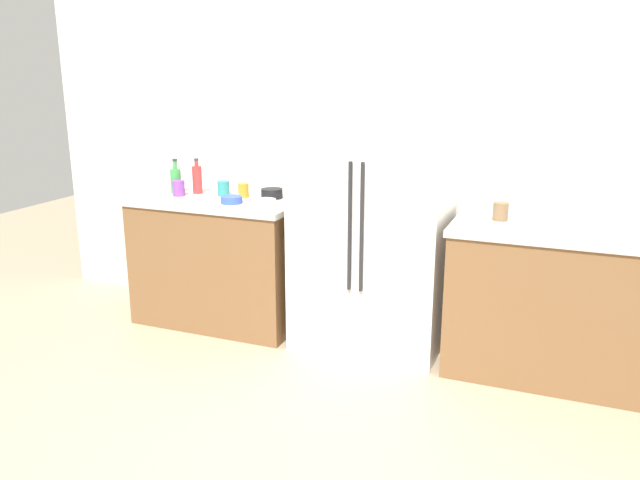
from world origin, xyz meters
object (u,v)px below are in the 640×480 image
(bowl_c, at_px, (232,200))
(cup_a, at_px, (244,190))
(cup_d, at_px, (224,188))
(refrigerator, at_px, (372,216))
(bottle_b, at_px, (176,180))
(bottle_a, at_px, (197,179))
(cup_c, at_px, (179,188))
(bowl_b, at_px, (265,203))
(bowl_a, at_px, (272,193))
(cup_b, at_px, (501,211))

(bowl_c, bearing_deg, cup_a, 95.84)
(cup_a, xyz_separation_m, cup_d, (-0.16, 0.00, 0.00))
(refrigerator, height_order, bottle_b, refrigerator)
(bottle_a, distance_m, cup_c, 0.16)
(cup_a, bearing_deg, bottle_b, -175.28)
(refrigerator, distance_m, cup_a, 0.98)
(bottle_a, distance_m, bowl_b, 0.69)
(bowl_a, bearing_deg, bowl_b, -73.66)
(refrigerator, distance_m, bowl_a, 0.79)
(cup_d, xyz_separation_m, bowl_b, (0.43, -0.21, -0.03))
(cup_a, distance_m, bowl_c, 0.21)
(bottle_a, bearing_deg, cup_c, -120.36)
(refrigerator, xyz_separation_m, cup_d, (-1.13, 0.08, 0.09))
(bottle_b, xyz_separation_m, cup_c, (0.08, -0.08, -0.04))
(refrigerator, relative_size, cup_c, 16.02)
(cup_b, xyz_separation_m, bowl_c, (-1.74, -0.17, -0.03))
(refrigerator, distance_m, cup_b, 0.79)
(cup_b, relative_size, bowl_c, 0.75)
(bottle_a, distance_m, bottle_b, 0.16)
(cup_d, relative_size, bowl_c, 0.72)
(bottle_a, bearing_deg, bowl_b, -17.84)
(cup_b, height_order, bowl_a, cup_b)
(cup_a, distance_m, cup_d, 0.16)
(bottle_b, xyz_separation_m, cup_a, (0.53, 0.04, -0.05))
(refrigerator, distance_m, bottle_b, 1.51)
(bottle_a, xyz_separation_m, cup_b, (2.14, -0.04, -0.05))
(refrigerator, height_order, cup_a, refrigerator)
(cup_a, bearing_deg, cup_c, -164.80)
(bowl_b, bearing_deg, cup_d, 154.56)
(bottle_a, distance_m, cup_b, 2.14)
(bottle_b, relative_size, bowl_c, 1.72)
(refrigerator, xyz_separation_m, cup_a, (-0.97, 0.08, 0.09))
(bowl_b, xyz_separation_m, bowl_c, (-0.25, -0.00, 0.00))
(refrigerator, relative_size, bowl_b, 12.10)
(bowl_b, bearing_deg, refrigerator, 10.37)
(bottle_b, height_order, cup_c, bottle_b)
(cup_d, bearing_deg, bowl_c, -48.90)
(bottle_a, distance_m, cup_d, 0.22)
(cup_d, distance_m, bowl_a, 0.36)
(cup_a, height_order, bowl_a, cup_a)
(bottle_a, xyz_separation_m, bottle_b, (-0.15, -0.05, -0.01))
(bowl_c, bearing_deg, bowl_b, 0.76)
(bottle_a, bearing_deg, refrigerator, -3.44)
(cup_a, bearing_deg, bowl_b, -37.03)
(refrigerator, relative_size, bottle_b, 7.02)
(refrigerator, relative_size, bowl_c, 12.05)
(cup_a, relative_size, bowl_a, 0.66)
(cup_b, bearing_deg, refrigerator, -177.10)
(bottle_a, relative_size, cup_c, 2.32)
(bottle_a, height_order, cup_d, bottle_a)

